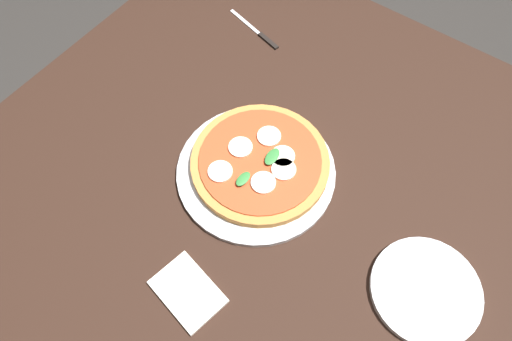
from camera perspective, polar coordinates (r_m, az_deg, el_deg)
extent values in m
plane|color=#2D2B28|center=(1.65, 2.53, -13.38)|extent=(6.00, 6.00, 0.00)
cube|color=black|center=(1.00, 4.08, -2.02)|extent=(1.32, 1.17, 0.04)
cube|color=black|center=(1.48, -28.58, -10.72)|extent=(0.07, 0.07, 0.68)
cube|color=black|center=(1.74, -3.42, 14.57)|extent=(0.07, 0.07, 0.68)
cylinder|color=silver|center=(0.99, 0.00, -0.11)|extent=(0.33, 0.33, 0.01)
cylinder|color=#C6843F|center=(0.98, 0.50, 0.99)|extent=(0.29, 0.29, 0.02)
cylinder|color=#CC4723|center=(0.97, 0.51, 1.33)|extent=(0.26, 0.26, 0.00)
cylinder|color=#F4EACC|center=(0.96, 3.55, 0.33)|extent=(0.05, 0.05, 0.00)
cylinder|color=#F4EACC|center=(0.97, 3.27, 1.76)|extent=(0.05, 0.05, 0.00)
cylinder|color=#F4EACC|center=(1.00, 1.59, 4.19)|extent=(0.05, 0.05, 0.00)
cylinder|color=#F4EACC|center=(0.98, -1.90, 2.86)|extent=(0.05, 0.05, 0.00)
cylinder|color=#F4EACC|center=(0.95, -4.38, -0.11)|extent=(0.05, 0.05, 0.00)
cylinder|color=#F4EACC|center=(0.94, 0.90, -1.48)|extent=(0.05, 0.05, 0.00)
ellipsoid|color=#337F38|center=(0.96, 1.98, 1.72)|extent=(0.03, 0.05, 0.00)
ellipsoid|color=#337F38|center=(0.94, -1.57, -1.01)|extent=(0.02, 0.04, 0.00)
cylinder|color=white|center=(0.94, 19.92, -13.53)|extent=(0.20, 0.20, 0.01)
cube|color=white|center=(0.90, -8.29, -14.38)|extent=(0.14, 0.11, 0.01)
cube|color=black|center=(1.22, 1.50, 15.48)|extent=(0.07, 0.03, 0.01)
cube|color=silver|center=(1.27, -1.32, 17.61)|extent=(0.11, 0.04, 0.00)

